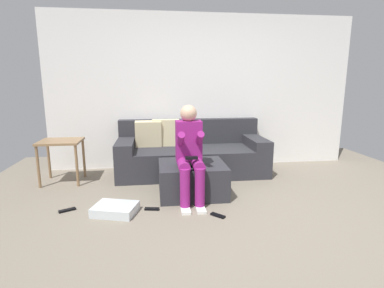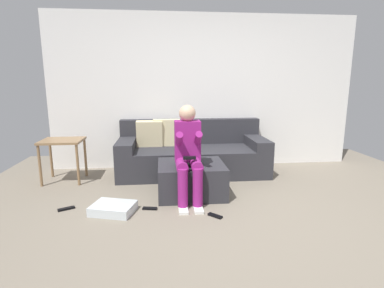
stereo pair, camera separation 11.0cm
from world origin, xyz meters
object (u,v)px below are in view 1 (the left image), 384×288
(person_seated, at_px, (190,151))
(storage_bin, at_px, (115,209))
(couch_sectional, at_px, (190,154))
(remote_by_storage_bin, at_px, (152,209))
(remote_under_side_table, at_px, (67,210))
(side_table, at_px, (61,147))
(remote_near_ottoman, at_px, (218,215))
(ottoman, at_px, (192,179))

(person_seated, bearing_deg, storage_bin, -161.96)
(couch_sectional, bearing_deg, storage_bin, -125.20)
(remote_by_storage_bin, height_order, remote_under_side_table, same)
(storage_bin, bearing_deg, person_seated, 18.04)
(side_table, relative_size, remote_by_storage_bin, 3.73)
(remote_by_storage_bin, distance_m, remote_under_side_table, 0.93)
(couch_sectional, xyz_separation_m, remote_under_side_table, (-1.51, -1.26, -0.28))
(couch_sectional, relative_size, storage_bin, 5.05)
(side_table, xyz_separation_m, remote_near_ottoman, (1.93, -1.37, -0.49))
(remote_by_storage_bin, bearing_deg, ottoman, 50.51)
(couch_sectional, distance_m, side_table, 1.85)
(remote_under_side_table, bearing_deg, person_seated, -21.71)
(side_table, relative_size, remote_near_ottoman, 3.66)
(couch_sectional, xyz_separation_m, remote_near_ottoman, (0.10, -1.60, -0.28))
(side_table, bearing_deg, couch_sectional, 7.05)
(person_seated, xyz_separation_m, remote_near_ottoman, (0.24, -0.49, -0.60))
(person_seated, distance_m, side_table, 1.91)
(person_seated, xyz_separation_m, side_table, (-1.69, 0.89, -0.11))
(ottoman, relative_size, storage_bin, 1.85)
(ottoman, height_order, person_seated, person_seated)
(ottoman, bearing_deg, remote_under_side_table, -166.52)
(ottoman, height_order, remote_near_ottoman, ottoman)
(person_seated, distance_m, remote_by_storage_bin, 0.78)
(couch_sectional, distance_m, remote_near_ottoman, 1.63)
(person_seated, relative_size, side_table, 1.88)
(person_seated, distance_m, storage_bin, 1.04)
(ottoman, distance_m, remote_near_ottoman, 0.73)
(storage_bin, height_order, remote_near_ottoman, storage_bin)
(remote_by_storage_bin, bearing_deg, remote_under_side_table, -175.03)
(person_seated, distance_m, remote_under_side_table, 1.50)
(remote_near_ottoman, bearing_deg, couch_sectional, 138.75)
(remote_under_side_table, bearing_deg, storage_bin, -41.24)
(side_table, bearing_deg, ottoman, -21.65)
(remote_under_side_table, bearing_deg, remote_by_storage_bin, -33.05)
(side_table, relative_size, remote_under_side_table, 3.39)
(storage_bin, bearing_deg, remote_by_storage_bin, 6.21)
(remote_near_ottoman, relative_size, remote_under_side_table, 0.93)
(ottoman, xyz_separation_m, remote_near_ottoman, (0.19, -0.68, -0.19))
(ottoman, distance_m, storage_bin, 1.02)
(side_table, bearing_deg, remote_by_storage_bin, -42.05)
(remote_near_ottoman, bearing_deg, remote_under_side_table, -146.79)
(couch_sectional, xyz_separation_m, person_seated, (-0.14, -1.11, 0.31))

